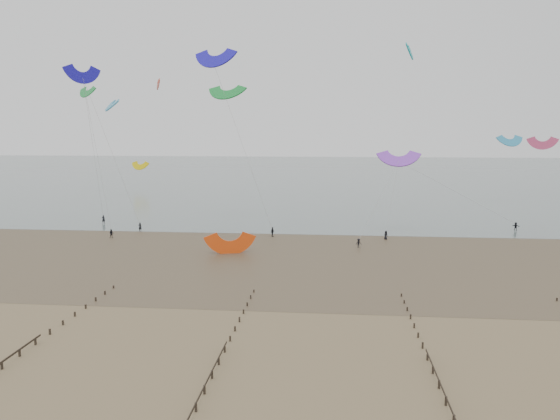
% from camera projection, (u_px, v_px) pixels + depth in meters
% --- Properties ---
extents(ground, '(500.00, 500.00, 0.00)m').
position_uv_depth(ground, '(199.00, 326.00, 56.09)').
color(ground, brown).
rests_on(ground, ground).
extents(sea_and_shore, '(500.00, 665.00, 0.03)m').
position_uv_depth(sea_and_shore, '(225.00, 251.00, 90.35)').
color(sea_and_shore, '#475654').
rests_on(sea_and_shore, ground).
extents(kitesurfer_lead, '(0.67, 0.47, 1.75)m').
position_uv_depth(kitesurfer_lead, '(140.00, 227.00, 108.01)').
color(kitesurfer_lead, black).
rests_on(kitesurfer_lead, ground).
extents(kitesurfers, '(101.46, 20.39, 1.84)m').
position_uv_depth(kitesurfers, '(359.00, 233.00, 102.18)').
color(kitesurfers, black).
rests_on(kitesurfers, ground).
extents(grounded_kite, '(8.18, 7.10, 3.84)m').
position_uv_depth(grounded_kite, '(230.00, 254.00, 88.67)').
color(grounded_kite, '#EC460E').
rests_on(grounded_kite, ground).
extents(kites_airborne, '(259.68, 104.65, 35.80)m').
position_uv_depth(kites_airborne, '(252.00, 122.00, 140.79)').
color(kites_airborne, '#E0BF06').
rests_on(kites_airborne, ground).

